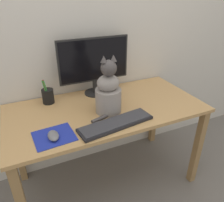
% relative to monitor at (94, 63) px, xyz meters
% --- Properties ---
extents(ground_plane, '(12.00, 12.00, 0.00)m').
position_rel_monitor_xyz_m(ground_plane, '(-0.01, -0.24, -0.95)').
color(ground_plane, slate).
extents(wall_back, '(7.00, 0.04, 2.50)m').
position_rel_monitor_xyz_m(wall_back, '(-0.01, 0.13, 0.30)').
color(wall_back, beige).
rests_on(wall_back, ground_plane).
extents(desk, '(1.37, 0.68, 0.70)m').
position_rel_monitor_xyz_m(desk, '(-0.01, -0.24, -0.34)').
color(desk, tan).
rests_on(desk, ground_plane).
extents(monitor, '(0.54, 0.17, 0.44)m').
position_rel_monitor_xyz_m(monitor, '(0.00, 0.00, 0.00)').
color(monitor, black).
rests_on(monitor, desk).
extents(keyboard, '(0.49, 0.19, 0.02)m').
position_rel_monitor_xyz_m(keyboard, '(-0.04, -0.47, -0.24)').
color(keyboard, black).
rests_on(keyboard, desk).
extents(mousepad_left, '(0.24, 0.21, 0.00)m').
position_rel_monitor_xyz_m(mousepad_left, '(-0.41, -0.44, -0.25)').
color(mousepad_left, '#1E2D9E').
rests_on(mousepad_left, desk).
extents(computer_mouse_left, '(0.06, 0.10, 0.03)m').
position_rel_monitor_xyz_m(computer_mouse_left, '(-0.42, -0.45, -0.23)').
color(computer_mouse_left, slate).
rests_on(computer_mouse_left, mousepad_left).
extents(cat, '(0.25, 0.21, 0.39)m').
position_rel_monitor_xyz_m(cat, '(-0.02, -0.30, -0.10)').
color(cat, gray).
rests_on(cat, desk).
extents(pen_cup, '(0.08, 0.08, 0.18)m').
position_rel_monitor_xyz_m(pen_cup, '(-0.37, -0.01, -0.19)').
color(pen_cup, black).
rests_on(pen_cup, desk).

